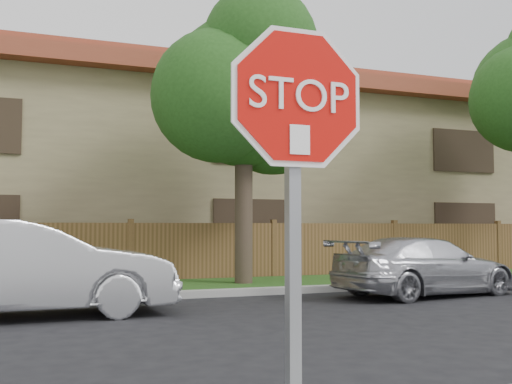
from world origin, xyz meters
name	(u,v)px	position (x,y,z in m)	size (l,w,h in m)	color
far_curb	(155,296)	(0.00, 8.15, 0.07)	(70.00, 0.30, 0.15)	gray
grass_strip	(141,289)	(0.00, 9.80, 0.06)	(70.00, 3.00, 0.12)	#1E4714
fence	(130,254)	(0.00, 11.40, 0.80)	(70.00, 0.12, 1.60)	brown
apartment_building	(106,168)	(0.00, 17.00, 3.53)	(35.20, 9.20, 7.20)	#857752
tree_mid	(246,91)	(2.52, 9.57, 4.87)	(4.80, 3.90, 7.35)	#382B21
stop_sign	(296,160)	(-1.18, -1.48, 1.83)	(1.01, 0.13, 2.55)	gray
sedan_left	(26,269)	(-2.49, 6.37, 0.80)	(1.70, 4.87, 1.61)	silver
sedan_right	(425,266)	(5.62, 6.69, 0.63)	(1.78, 4.37, 1.27)	#B3B4BA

